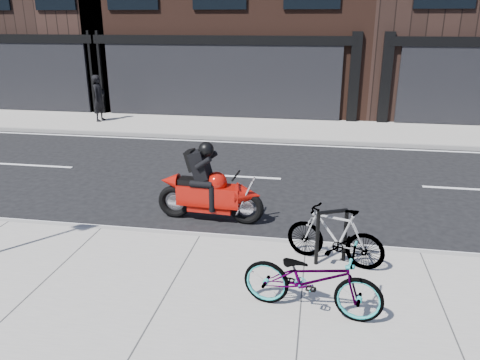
% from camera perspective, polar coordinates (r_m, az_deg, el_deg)
% --- Properties ---
extents(ground, '(120.00, 120.00, 0.00)m').
position_cam_1_polar(ground, '(10.79, -2.29, -2.90)').
color(ground, black).
rests_on(ground, ground).
extents(sidewalk_near, '(60.00, 6.00, 0.13)m').
position_cam_1_polar(sidewalk_near, '(6.55, -11.83, -18.53)').
color(sidewalk_near, gray).
rests_on(sidewalk_near, ground).
extents(sidewalk_far, '(60.00, 3.50, 0.13)m').
position_cam_1_polar(sidewalk_far, '(18.10, 2.79, 6.32)').
color(sidewalk_far, gray).
rests_on(sidewalk_far, ground).
extents(bike_rack, '(0.52, 0.28, 0.95)m').
position_cam_1_polar(bike_rack, '(7.92, 11.11, -6.21)').
color(bike_rack, black).
rests_on(bike_rack, sidewalk_near).
extents(bicycle_front, '(2.05, 1.02, 1.03)m').
position_cam_1_polar(bicycle_front, '(6.63, 8.74, -11.79)').
color(bicycle_front, gray).
rests_on(bicycle_front, sidewalk_near).
extents(bicycle_rear, '(1.73, 0.95, 1.00)m').
position_cam_1_polar(bicycle_rear, '(7.95, 11.49, -6.62)').
color(bicycle_rear, gray).
rests_on(bicycle_rear, sidewalk_near).
extents(motorcycle, '(2.29, 0.59, 1.71)m').
position_cam_1_polar(motorcycle, '(9.65, -3.17, -1.18)').
color(motorcycle, black).
rests_on(motorcycle, ground).
extents(pedestrian, '(0.48, 0.70, 1.83)m').
position_cam_1_polar(pedestrian, '(19.82, -16.82, 9.54)').
color(pedestrian, black).
rests_on(pedestrian, sidewalk_far).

